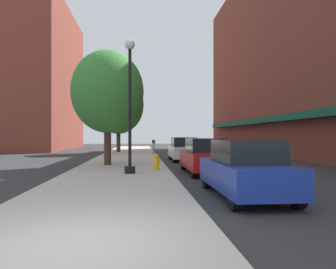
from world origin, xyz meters
TOP-DOWN VIEW (x-y plane):
  - ground_plane at (4.00, 18.00)m, footprint 90.00×90.00m
  - sidewalk_slab at (0.00, 19.00)m, footprint 4.80×50.00m
  - building_right_brick at (14.99, 22.00)m, footprint 6.80×40.00m
  - building_far_background at (-11.01, 37.00)m, footprint 6.80×18.00m
  - lamppost at (0.52, 9.07)m, footprint 0.48×0.48m
  - fire_hydrant at (1.76, 10.20)m, footprint 0.33×0.26m
  - parking_meter_near at (2.05, 19.13)m, footprint 0.14×0.09m
  - parking_meter_far at (2.05, 21.90)m, footprint 0.14×0.09m
  - tree_near at (-0.86, 13.21)m, footprint 4.09×4.09m
  - tree_mid at (-1.20, 27.20)m, footprint 5.07×5.07m
  - car_blue at (4.00, 3.96)m, footprint 1.80×4.30m
  - car_red at (4.00, 9.68)m, footprint 1.80×4.30m
  - car_white at (4.00, 17.07)m, footprint 1.80×4.30m

SIDE VIEW (x-z plane):
  - ground_plane at x=4.00m, z-range 0.00..0.00m
  - sidewalk_slab at x=0.00m, z-range 0.00..0.12m
  - fire_hydrant at x=1.76m, z-range 0.12..0.91m
  - car_blue at x=4.00m, z-range -0.02..1.64m
  - car_red at x=4.00m, z-range -0.02..1.64m
  - car_white at x=4.00m, z-range -0.02..1.64m
  - parking_meter_near at x=2.05m, z-range 0.29..1.60m
  - parking_meter_far at x=2.05m, z-range 0.29..1.60m
  - lamppost at x=0.52m, z-range 0.25..6.15m
  - tree_near at x=-0.86m, z-range 1.01..7.52m
  - tree_mid at x=-1.20m, z-range 1.02..8.68m
  - building_far_background at x=-11.01m, z-range -0.02..17.82m
  - building_right_brick at x=14.99m, z-range -0.02..19.27m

